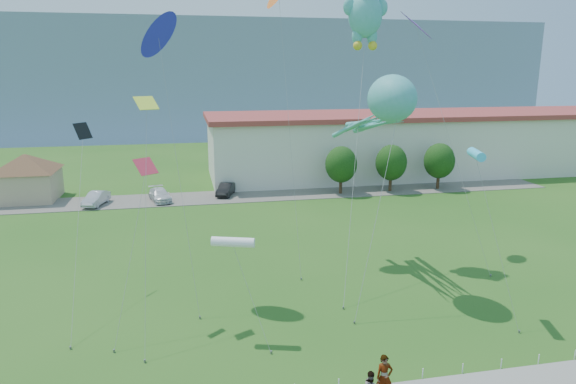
{
  "coord_description": "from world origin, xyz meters",
  "views": [
    {
      "loc": [
        -7.19,
        -20.52,
        13.75
      ],
      "look_at": [
        -1.4,
        8.0,
        6.81
      ],
      "focal_mm": 32.0,
      "sensor_mm": 36.0,
      "label": 1
    }
  ],
  "objects_px": {
    "pedestrian_left": "(384,377)",
    "pavilion": "(26,173)",
    "parked_car_silver": "(96,199)",
    "octopus_kite": "(384,109)",
    "parked_car_white": "(160,195)",
    "teddy_bear_kite": "(366,10)",
    "parked_car_black": "(226,189)",
    "warehouse": "(432,142)"
  },
  "relations": [
    {
      "from": "pedestrian_left",
      "to": "pavilion",
      "type": "bearing_deg",
      "value": 125.52
    },
    {
      "from": "parked_car_silver",
      "to": "octopus_kite",
      "type": "bearing_deg",
      "value": -32.89
    },
    {
      "from": "parked_car_silver",
      "to": "parked_car_black",
      "type": "distance_m",
      "value": 13.71
    },
    {
      "from": "parked_car_white",
      "to": "teddy_bear_kite",
      "type": "relative_size",
      "value": 0.22
    },
    {
      "from": "warehouse",
      "to": "teddy_bear_kite",
      "type": "bearing_deg",
      "value": -125.42
    },
    {
      "from": "warehouse",
      "to": "parked_car_silver",
      "type": "distance_m",
      "value": 43.74
    },
    {
      "from": "pavilion",
      "to": "teddy_bear_kite",
      "type": "relative_size",
      "value": 0.45
    },
    {
      "from": "pavilion",
      "to": "warehouse",
      "type": "distance_m",
      "value": 50.37
    },
    {
      "from": "parked_car_white",
      "to": "octopus_kite",
      "type": "relative_size",
      "value": 0.33
    },
    {
      "from": "pavilion",
      "to": "parked_car_white",
      "type": "height_order",
      "value": "pavilion"
    },
    {
      "from": "parked_car_silver",
      "to": "warehouse",
      "type": "bearing_deg",
      "value": 28.75
    },
    {
      "from": "parked_car_black",
      "to": "octopus_kite",
      "type": "xyz_separation_m",
      "value": [
        7.9,
        -25.95,
        10.65
      ]
    },
    {
      "from": "octopus_kite",
      "to": "parked_car_white",
      "type": "bearing_deg",
      "value": 121.32
    },
    {
      "from": "parked_car_white",
      "to": "parked_car_black",
      "type": "height_order",
      "value": "parked_car_black"
    },
    {
      "from": "warehouse",
      "to": "pedestrian_left",
      "type": "distance_m",
      "value": 52.95
    },
    {
      "from": "warehouse",
      "to": "pedestrian_left",
      "type": "bearing_deg",
      "value": -118.64
    },
    {
      "from": "parked_car_white",
      "to": "octopus_kite",
      "type": "xyz_separation_m",
      "value": [
        15.06,
        -24.75,
        10.66
      ]
    },
    {
      "from": "octopus_kite",
      "to": "teddy_bear_kite",
      "type": "xyz_separation_m",
      "value": [
        0.58,
        5.56,
        6.46
      ]
    },
    {
      "from": "parked_car_white",
      "to": "pavilion",
      "type": "bearing_deg",
      "value": 151.97
    },
    {
      "from": "pedestrian_left",
      "to": "teddy_bear_kite",
      "type": "height_order",
      "value": "teddy_bear_kite"
    },
    {
      "from": "pavilion",
      "to": "teddy_bear_kite",
      "type": "xyz_separation_m",
      "value": [
        29.62,
        -22.66,
        14.82
      ]
    },
    {
      "from": "parked_car_silver",
      "to": "parked_car_white",
      "type": "distance_m",
      "value": 6.46
    },
    {
      "from": "pedestrian_left",
      "to": "parked_car_white",
      "type": "bearing_deg",
      "value": 110.26
    },
    {
      "from": "warehouse",
      "to": "parked_car_white",
      "type": "relative_size",
      "value": 13.5
    },
    {
      "from": "parked_car_black",
      "to": "pedestrian_left",
      "type": "bearing_deg",
      "value": -65.81
    },
    {
      "from": "octopus_kite",
      "to": "warehouse",
      "type": "bearing_deg",
      "value": 58.5
    },
    {
      "from": "pedestrian_left",
      "to": "parked_car_silver",
      "type": "relative_size",
      "value": 0.47
    },
    {
      "from": "parked_car_white",
      "to": "octopus_kite",
      "type": "bearing_deg",
      "value": -72.81
    },
    {
      "from": "parked_car_silver",
      "to": "octopus_kite",
      "type": "distance_m",
      "value": 34.13
    },
    {
      "from": "parked_car_silver",
      "to": "teddy_bear_kite",
      "type": "relative_size",
      "value": 0.21
    },
    {
      "from": "warehouse",
      "to": "parked_car_silver",
      "type": "relative_size",
      "value": 14.61
    },
    {
      "from": "pavilion",
      "to": "parked_car_white",
      "type": "bearing_deg",
      "value": -13.91
    },
    {
      "from": "parked_car_black",
      "to": "octopus_kite",
      "type": "bearing_deg",
      "value": -54.16
    },
    {
      "from": "parked_car_white",
      "to": "parked_car_black",
      "type": "bearing_deg",
      "value": -4.68
    },
    {
      "from": "parked_car_silver",
      "to": "octopus_kite",
      "type": "xyz_separation_m",
      "value": [
        21.5,
        -24.28,
        10.63
      ]
    },
    {
      "from": "pavilion",
      "to": "parked_car_silver",
      "type": "xyz_separation_m",
      "value": [
        7.53,
        -3.93,
        -2.28
      ]
    },
    {
      "from": "pavilion",
      "to": "parked_car_black",
      "type": "bearing_deg",
      "value": -6.12
    },
    {
      "from": "pavilion",
      "to": "teddy_bear_kite",
      "type": "distance_m",
      "value": 40.13
    },
    {
      "from": "octopus_kite",
      "to": "parked_car_black",
      "type": "bearing_deg",
      "value": 106.93
    },
    {
      "from": "pavilion",
      "to": "parked_car_silver",
      "type": "bearing_deg",
      "value": -27.57
    },
    {
      "from": "pedestrian_left",
      "to": "parked_car_silver",
      "type": "height_order",
      "value": "pedestrian_left"
    },
    {
      "from": "warehouse",
      "to": "parked_car_white",
      "type": "xyz_separation_m",
      "value": [
        -36.03,
        -9.46,
        -3.41
      ]
    }
  ]
}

